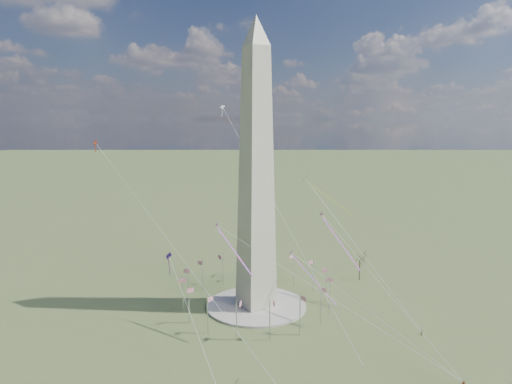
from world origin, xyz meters
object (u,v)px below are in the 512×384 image
kite_delta_black (307,180)px  person_east (421,333)px  washington_monument (256,175)px  tree_near (360,259)px

kite_delta_black → person_east: bearing=42.5°
washington_monument → person_east: washington_monument is taller
washington_monument → person_east: bearing=-55.1°
washington_monument → kite_delta_black: bearing=23.7°
person_east → kite_delta_black: kite_delta_black is taller
washington_monument → kite_delta_black: washington_monument is taller
tree_near → kite_delta_black: (-17.44, 14.19, 32.94)m
washington_monument → kite_delta_black: (34.01, 14.91, -5.90)m
tree_near → kite_delta_black: size_ratio=0.67×
washington_monument → person_east: (32.23, -46.26, -47.01)m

